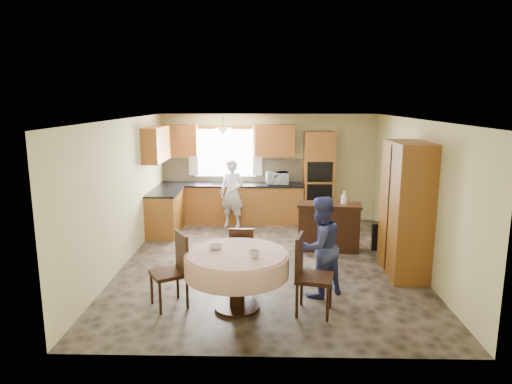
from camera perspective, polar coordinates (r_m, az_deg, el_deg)
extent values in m
cube|color=brown|center=(8.13, 1.51, -8.83)|extent=(5.00, 6.00, 0.01)
cube|color=white|center=(7.63, 1.61, 9.07)|extent=(5.00, 6.00, 0.01)
cube|color=#C8BF80|center=(10.74, 1.52, 3.06)|extent=(5.00, 0.02, 2.50)
cube|color=#C8BF80|center=(4.88, 1.65, -7.27)|extent=(5.00, 0.02, 2.50)
cube|color=#C8BF80|center=(8.17, -16.27, -0.07)|extent=(0.02, 6.00, 2.50)
cube|color=#C8BF80|center=(8.18, 19.35, -0.24)|extent=(0.02, 6.00, 2.50)
cube|color=white|center=(10.72, -3.85, 4.91)|extent=(1.40, 0.03, 1.10)
cube|color=white|center=(10.76, -7.87, 5.12)|extent=(0.22, 0.02, 1.15)
cube|color=white|center=(10.62, 0.18, 5.15)|extent=(0.22, 0.02, 1.15)
cube|color=#AD652E|center=(10.62, -3.09, -1.49)|extent=(3.30, 0.60, 0.88)
cube|color=black|center=(10.53, -3.12, 0.95)|extent=(3.30, 0.64, 0.04)
cube|color=#AD652E|center=(9.96, -11.27, -2.58)|extent=(0.60, 1.20, 0.88)
cube|color=black|center=(9.86, -11.37, 0.02)|extent=(0.64, 1.20, 0.04)
cube|color=tan|center=(10.77, -3.02, 2.70)|extent=(3.30, 0.02, 0.55)
cube|color=#B86F2E|center=(10.69, -9.59, 6.43)|extent=(0.85, 0.33, 0.72)
cube|color=#B86F2E|center=(10.50, 2.36, 6.49)|extent=(0.90, 0.33, 0.72)
cube|color=#B86F2E|center=(9.74, -12.39, 5.85)|extent=(0.33, 1.20, 0.72)
cube|color=#AD652E|center=(10.53, 7.79, 1.74)|extent=(0.66, 0.62, 2.12)
cube|color=black|center=(10.19, 8.01, 2.50)|extent=(0.56, 0.01, 0.45)
cube|color=black|center=(10.28, 7.93, -0.26)|extent=(0.56, 0.01, 0.45)
cone|color=beige|center=(10.19, -4.13, 7.51)|extent=(0.36, 0.36, 0.18)
cube|color=#3B2110|center=(8.79, 9.06, -4.49)|extent=(1.23, 0.62, 0.85)
cube|color=black|center=(9.08, 15.43, -5.33)|extent=(0.42, 0.32, 0.52)
cube|color=#AD652E|center=(7.73, 18.25, -2.06)|extent=(0.57, 1.14, 2.17)
cylinder|color=#3B2110|center=(6.33, -2.40, -11.29)|extent=(0.21, 0.21, 0.74)
cylinder|color=#3B2110|center=(6.47, -2.37, -14.14)|extent=(0.62, 0.62, 0.04)
cylinder|color=#F6E5C9|center=(6.18, -2.43, -7.78)|extent=(1.35, 1.35, 0.05)
cylinder|color=#F6E5C9|center=(6.23, -2.42, -9.05)|extent=(1.41, 1.41, 0.29)
cube|color=#3B2110|center=(6.47, -10.87, -9.97)|extent=(0.61, 0.61, 0.05)
cube|color=#3B2110|center=(6.43, -9.26, -7.33)|extent=(0.25, 0.39, 0.53)
cylinder|color=#3B2110|center=(6.43, -12.85, -12.58)|extent=(0.04, 0.04, 0.46)
cylinder|color=#3B2110|center=(6.35, -9.43, -12.75)|extent=(0.04, 0.04, 0.46)
cylinder|color=#3B2110|center=(6.77, -12.06, -11.28)|extent=(0.04, 0.04, 0.46)
cylinder|color=#3B2110|center=(6.70, -8.82, -11.43)|extent=(0.04, 0.04, 0.46)
cube|color=#3B2110|center=(7.23, -1.71, -7.91)|extent=(0.41, 0.41, 0.05)
cube|color=#3B2110|center=(6.98, -1.85, -6.44)|extent=(0.37, 0.05, 0.47)
cylinder|color=#3B2110|center=(7.16, -3.13, -9.99)|extent=(0.03, 0.03, 0.40)
cylinder|color=#3B2110|center=(7.14, -0.40, -10.03)|extent=(0.03, 0.03, 0.40)
cylinder|color=#3B2110|center=(7.47, -2.93, -9.05)|extent=(0.03, 0.03, 0.40)
cylinder|color=#3B2110|center=(7.46, -0.32, -9.08)|extent=(0.03, 0.03, 0.40)
cube|color=#3B2110|center=(6.20, 7.33, -10.61)|extent=(0.56, 0.56, 0.06)
cube|color=#3B2110|center=(6.12, 5.42, -7.87)|extent=(0.14, 0.44, 0.55)
cylinder|color=#3B2110|center=(6.10, 5.54, -13.60)|extent=(0.04, 0.04, 0.48)
cylinder|color=#3B2110|center=(6.14, 9.36, -13.53)|extent=(0.04, 0.04, 0.48)
cylinder|color=#3B2110|center=(6.46, 5.29, -12.11)|extent=(0.04, 0.04, 0.48)
cylinder|color=#3B2110|center=(6.50, 8.87, -12.05)|extent=(0.04, 0.04, 0.48)
cube|color=#ECA545|center=(8.52, 18.46, 3.99)|extent=(0.05, 0.53, 0.43)
cube|color=silver|center=(8.51, 18.27, 3.99)|extent=(0.01, 0.43, 0.34)
imported|color=silver|center=(10.43, 2.66, 1.72)|extent=(0.53, 0.39, 0.27)
imported|color=silver|center=(10.16, -2.99, -0.20)|extent=(0.64, 0.52, 1.53)
imported|color=#38407B|center=(6.68, 7.99, -6.78)|extent=(0.91, 0.86, 1.48)
imported|color=#B2B2B2|center=(8.65, 7.61, -1.63)|extent=(0.25, 0.25, 0.05)
imported|color=silver|center=(8.69, 10.93, -0.86)|extent=(0.13, 0.13, 0.29)
imported|color=#B2B2B2|center=(5.96, -0.18, -7.75)|extent=(0.17, 0.17, 0.10)
imported|color=#B2B2B2|center=(6.32, -5.02, -6.87)|extent=(0.24, 0.24, 0.06)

